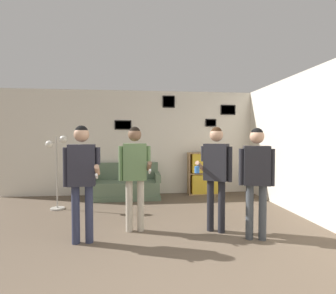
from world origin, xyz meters
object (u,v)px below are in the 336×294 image
(floor_lamp, at_px, (57,160))
(bookshelf, at_px, (205,173))
(person_player_foreground_center, at_px, (135,167))
(person_watcher_holding_cup, at_px, (216,168))
(person_player_foreground_left, at_px, (82,171))
(drinking_cup, at_px, (205,151))
(couch, at_px, (125,186))
(person_spectator_near_bookshelf, at_px, (256,172))

(floor_lamp, bearing_deg, bookshelf, 18.11)
(floor_lamp, xyz_separation_m, person_player_foreground_center, (1.62, -1.45, -0.00))
(floor_lamp, height_order, person_watcher_holding_cup, person_watcher_holding_cup)
(floor_lamp, xyz_separation_m, person_player_foreground_left, (0.90, -1.85, -0.01))
(floor_lamp, relative_size, drinking_cup, 14.61)
(floor_lamp, xyz_separation_m, drinking_cup, (3.40, 1.11, 0.13))
(couch, bearing_deg, person_watcher_holding_cup, -58.52)
(floor_lamp, distance_m, person_player_foreground_left, 2.05)
(bookshelf, relative_size, person_spectator_near_bookshelf, 0.67)
(couch, distance_m, drinking_cup, 2.24)
(person_player_foreground_left, height_order, person_player_foreground_center, person_player_foreground_center)
(person_watcher_holding_cup, xyz_separation_m, person_spectator_near_bookshelf, (0.49, -0.37, -0.02))
(couch, relative_size, person_player_foreground_left, 1.03)
(person_player_foreground_center, relative_size, person_spectator_near_bookshelf, 1.02)
(person_player_foreground_center, height_order, drinking_cup, person_player_foreground_center)
(couch, xyz_separation_m, person_player_foreground_center, (0.28, -2.36, 0.73))
(couch, bearing_deg, bookshelf, 5.57)
(bookshelf, relative_size, floor_lamp, 0.72)
(person_watcher_holding_cup, relative_size, person_spectator_near_bookshelf, 1.02)
(bookshelf, bearing_deg, drinking_cup, 151.70)
(person_player_foreground_left, bearing_deg, drinking_cup, 49.81)
(bookshelf, xyz_separation_m, person_watcher_holding_cup, (-0.52, -2.72, 0.47))
(person_player_foreground_left, bearing_deg, floor_lamp, 115.88)
(floor_lamp, distance_m, person_watcher_holding_cup, 3.30)
(drinking_cup, bearing_deg, bookshelf, -28.30)
(person_player_foreground_left, distance_m, person_watcher_holding_cup, 2.00)
(bookshelf, distance_m, person_watcher_holding_cup, 2.81)
(bookshelf, relative_size, drinking_cup, 10.47)
(person_player_foreground_center, distance_m, person_watcher_holding_cup, 1.27)
(couch, height_order, person_watcher_holding_cup, person_watcher_holding_cup)
(person_player_foreground_left, xyz_separation_m, person_player_foreground_center, (0.72, 0.40, 0.00))
(person_player_foreground_center, xyz_separation_m, person_watcher_holding_cup, (1.26, -0.16, -0.00))
(drinking_cup, bearing_deg, couch, -174.41)
(person_watcher_holding_cup, relative_size, drinking_cup, 15.82)
(couch, relative_size, person_watcher_holding_cup, 1.03)
(floor_lamp, bearing_deg, person_watcher_holding_cup, -29.17)
(drinking_cup, bearing_deg, floor_lamp, -161.88)
(person_player_foreground_center, xyz_separation_m, person_spectator_near_bookshelf, (1.75, -0.54, -0.03))
(couch, relative_size, drinking_cup, 16.34)
(person_player_foreground_left, relative_size, person_player_foreground_center, 1.00)
(drinking_cup, bearing_deg, person_spectator_near_bookshelf, -90.53)
(person_player_foreground_center, xyz_separation_m, drinking_cup, (1.78, 2.56, 0.13))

